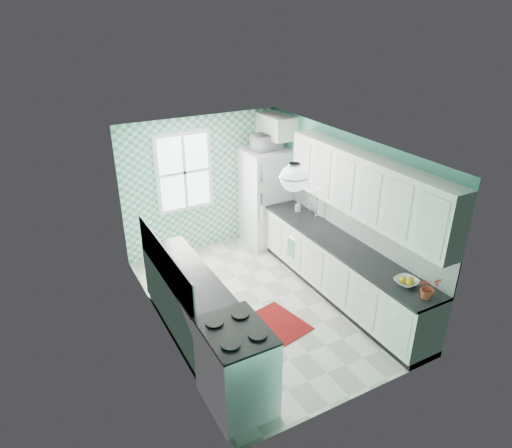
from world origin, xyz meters
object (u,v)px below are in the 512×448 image
ceiling_light (294,178)px  fruit_bowl (406,282)px  fridge (266,197)px  potted_plant (428,288)px  sink (308,220)px  microwave (266,142)px  stove (237,366)px

ceiling_light → fruit_bowl: 2.01m
fridge → potted_plant: (0.09, -3.84, 0.16)m
fridge → fruit_bowl: 3.50m
fridge → potted_plant: bearing=-87.5°
ceiling_light → sink: ceiling_light is taller
fruit_bowl → microwave: size_ratio=0.57×
fruit_bowl → potted_plant: 0.35m
sink → fruit_bowl: bearing=-90.4°
fridge → sink: bearing=-84.5°
stove → ceiling_light: bearing=31.9°
fridge → potted_plant: fridge is taller
ceiling_light → microwave: bearing=66.9°
sink → fridge: bearing=94.0°
microwave → sink: bearing=95.6°
fruit_bowl → fridge: bearing=91.5°
stove → fruit_bowl: bearing=-4.0°
potted_plant → stove: bearing=169.5°
ceiling_light → fridge: (1.11, 2.60, -1.40)m
sink → microwave: microwave is taller
ceiling_light → potted_plant: size_ratio=1.22×
sink → potted_plant: 2.58m
potted_plant → microwave: microwave is taller
microwave → fridge: bearing=54.8°
sink → fruit_bowl: 2.24m
fruit_bowl → microwave: 3.65m
ceiling_light → fridge: 3.16m
ceiling_light → stove: bearing=-146.7°
fridge → sink: size_ratio=3.47×
fridge → ceiling_light: bearing=-111.9°
fridge → microwave: bearing=54.6°
fridge → microwave: 1.07m
potted_plant → microwave: 3.94m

